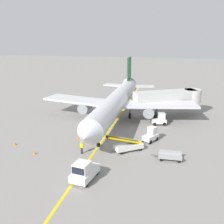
{
  "coord_description": "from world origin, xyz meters",
  "views": [
    {
      "loc": [
        8.1,
        -32.27,
        14.65
      ],
      "look_at": [
        -1.18,
        7.61,
        2.5
      ],
      "focal_mm": 41.5,
      "sensor_mm": 36.0,
      "label": 1
    }
  ],
  "objects_px": {
    "baggage_tug_by_cargo_door": "(151,135)",
    "jet_bridge": "(172,98)",
    "pushback_tug": "(84,171)",
    "baggage_cart_empty_trailing": "(91,129)",
    "baggage_cart_loaded": "(170,156)",
    "safety_cone_nose_right": "(94,136)",
    "belt_loader_forward_hold": "(128,145)",
    "safety_cone_wingtip_right": "(78,137)",
    "safety_cone_nose_left": "(35,153)",
    "ground_crew_marshaller": "(82,147)",
    "baggage_tug_near_wing": "(160,120)",
    "airliner": "(117,101)",
    "safety_cone_wingtip_left": "(15,143)"
  },
  "relations": [
    {
      "from": "baggage_tug_by_cargo_door",
      "to": "jet_bridge",
      "type": "bearing_deg",
      "value": 78.73
    },
    {
      "from": "pushback_tug",
      "to": "baggage_cart_empty_trailing",
      "type": "relative_size",
      "value": 1.01
    },
    {
      "from": "baggage_cart_loaded",
      "to": "safety_cone_nose_right",
      "type": "height_order",
      "value": "baggage_cart_loaded"
    },
    {
      "from": "belt_loader_forward_hold",
      "to": "safety_cone_wingtip_right",
      "type": "relative_size",
      "value": 10.8
    },
    {
      "from": "baggage_tug_by_cargo_door",
      "to": "baggage_cart_empty_trailing",
      "type": "distance_m",
      "value": 9.56
    },
    {
      "from": "jet_bridge",
      "to": "safety_cone_nose_left",
      "type": "distance_m",
      "value": 27.06
    },
    {
      "from": "jet_bridge",
      "to": "baggage_cart_empty_trailing",
      "type": "xyz_separation_m",
      "value": [
        -12.07,
        -11.76,
        -3.07
      ]
    },
    {
      "from": "pushback_tug",
      "to": "ground_crew_marshaller",
      "type": "bearing_deg",
      "value": 111.68
    },
    {
      "from": "belt_loader_forward_hold",
      "to": "baggage_cart_loaded",
      "type": "xyz_separation_m",
      "value": [
        5.48,
        -1.38,
        -0.31
      ]
    },
    {
      "from": "pushback_tug",
      "to": "ground_crew_marshaller",
      "type": "xyz_separation_m",
      "value": [
        -2.38,
        5.98,
        -0.08
      ]
    },
    {
      "from": "jet_bridge",
      "to": "safety_cone_nose_left",
      "type": "height_order",
      "value": "jet_bridge"
    },
    {
      "from": "baggage_tug_near_wing",
      "to": "belt_loader_forward_hold",
      "type": "bearing_deg",
      "value": -107.24
    },
    {
      "from": "safety_cone_nose_left",
      "to": "ground_crew_marshaller",
      "type": "bearing_deg",
      "value": 14.93
    },
    {
      "from": "airliner",
      "to": "baggage_cart_loaded",
      "type": "height_order",
      "value": "airliner"
    },
    {
      "from": "jet_bridge",
      "to": "safety_cone_wingtip_right",
      "type": "bearing_deg",
      "value": -131.66
    },
    {
      "from": "jet_bridge",
      "to": "airliner",
      "type": "bearing_deg",
      "value": -153.27
    },
    {
      "from": "safety_cone_wingtip_left",
      "to": "jet_bridge",
      "type": "bearing_deg",
      "value": 42.05
    },
    {
      "from": "jet_bridge",
      "to": "baggage_tug_by_cargo_door",
      "type": "relative_size",
      "value": 4.56
    },
    {
      "from": "baggage_tug_near_wing",
      "to": "safety_cone_wingtip_right",
      "type": "bearing_deg",
      "value": -141.53
    },
    {
      "from": "safety_cone_wingtip_right",
      "to": "belt_loader_forward_hold",
      "type": "bearing_deg",
      "value": -17.35
    },
    {
      "from": "baggage_cart_empty_trailing",
      "to": "belt_loader_forward_hold",
      "type": "bearing_deg",
      "value": -39.08
    },
    {
      "from": "belt_loader_forward_hold",
      "to": "safety_cone_wingtip_left",
      "type": "distance_m",
      "value": 15.7
    },
    {
      "from": "baggage_tug_near_wing",
      "to": "baggage_cart_loaded",
      "type": "distance_m",
      "value": 13.0
    },
    {
      "from": "safety_cone_nose_left",
      "to": "safety_cone_wingtip_left",
      "type": "distance_m",
      "value": 4.64
    },
    {
      "from": "jet_bridge",
      "to": "baggage_cart_empty_trailing",
      "type": "relative_size",
      "value": 3.25
    },
    {
      "from": "pushback_tug",
      "to": "ground_crew_marshaller",
      "type": "distance_m",
      "value": 6.43
    },
    {
      "from": "airliner",
      "to": "safety_cone_nose_right",
      "type": "xyz_separation_m",
      "value": [
        -1.56,
        -8.95,
        -3.2
      ]
    },
    {
      "from": "airliner",
      "to": "safety_cone_nose_left",
      "type": "relative_size",
      "value": 80.03
    },
    {
      "from": "pushback_tug",
      "to": "belt_loader_forward_hold",
      "type": "height_order",
      "value": "belt_loader_forward_hold"
    },
    {
      "from": "airliner",
      "to": "baggage_cart_empty_trailing",
      "type": "xyz_separation_m",
      "value": [
        -2.53,
        -6.96,
        -2.95
      ]
    },
    {
      "from": "baggage_tug_near_wing",
      "to": "baggage_tug_by_cargo_door",
      "type": "bearing_deg",
      "value": -96.47
    },
    {
      "from": "pushback_tug",
      "to": "baggage_cart_loaded",
      "type": "xyz_separation_m",
      "value": [
        8.72,
        6.78,
        -0.53
      ]
    },
    {
      "from": "belt_loader_forward_hold",
      "to": "baggage_cart_empty_trailing",
      "type": "distance_m",
      "value": 8.66
    },
    {
      "from": "safety_cone_nose_left",
      "to": "safety_cone_nose_right",
      "type": "height_order",
      "value": "same"
    },
    {
      "from": "safety_cone_nose_right",
      "to": "ground_crew_marshaller",
      "type": "bearing_deg",
      "value": -88.65
    },
    {
      "from": "safety_cone_nose_left",
      "to": "baggage_cart_loaded",
      "type": "bearing_deg",
      "value": 7.93
    },
    {
      "from": "safety_cone_wingtip_right",
      "to": "ground_crew_marshaller",
      "type": "bearing_deg",
      "value": -64.7
    },
    {
      "from": "ground_crew_marshaller",
      "to": "safety_cone_nose_left",
      "type": "relative_size",
      "value": 3.86
    },
    {
      "from": "baggage_cart_empty_trailing",
      "to": "safety_cone_nose_left",
      "type": "bearing_deg",
      "value": -117.18
    },
    {
      "from": "belt_loader_forward_hold",
      "to": "safety_cone_nose_left",
      "type": "xyz_separation_m",
      "value": [
        -11.44,
        -3.74,
        -0.56
      ]
    },
    {
      "from": "jet_bridge",
      "to": "baggage_cart_loaded",
      "type": "distance_m",
      "value": 18.85
    },
    {
      "from": "safety_cone_wingtip_right",
      "to": "baggage_cart_loaded",
      "type": "bearing_deg",
      "value": -16.04
    },
    {
      "from": "baggage_tug_near_wing",
      "to": "ground_crew_marshaller",
      "type": "height_order",
      "value": "baggage_tug_near_wing"
    },
    {
      "from": "baggage_cart_loaded",
      "to": "safety_cone_nose_right",
      "type": "distance_m",
      "value": 12.23
    },
    {
      "from": "pushback_tug",
      "to": "safety_cone_nose_right",
      "type": "bearing_deg",
      "value": 102.18
    },
    {
      "from": "baggage_cart_empty_trailing",
      "to": "safety_cone_nose_left",
      "type": "xyz_separation_m",
      "value": [
        -4.72,
        -9.2,
        -0.25
      ]
    },
    {
      "from": "baggage_tug_near_wing",
      "to": "airliner",
      "type": "bearing_deg",
      "value": 173.03
    },
    {
      "from": "pushback_tug",
      "to": "safety_cone_nose_right",
      "type": "xyz_separation_m",
      "value": [
        -2.51,
        11.62,
        -0.77
      ]
    },
    {
      "from": "baggage_tug_near_wing",
      "to": "baggage_cart_empty_trailing",
      "type": "xyz_separation_m",
      "value": [
        -10.28,
        -6.01,
        -0.46
      ]
    },
    {
      "from": "baggage_tug_by_cargo_door",
      "to": "baggage_cart_loaded",
      "type": "relative_size",
      "value": 0.72
    }
  ]
}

